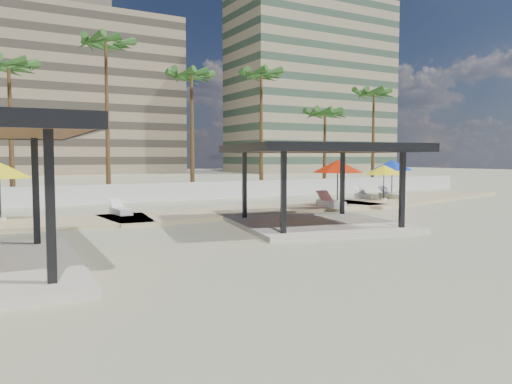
% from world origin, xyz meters
% --- Properties ---
extents(ground, '(200.00, 200.00, 0.00)m').
position_xyz_m(ground, '(0.00, 0.00, 0.00)').
color(ground, tan).
rests_on(ground, ground).
extents(promenade, '(44.45, 7.97, 0.24)m').
position_xyz_m(promenade, '(2.00, 7.67, 0.06)').
color(promenade, '#C6B284').
rests_on(promenade, ground).
extents(boundary_wall, '(56.00, 0.30, 1.20)m').
position_xyz_m(boundary_wall, '(0.00, 16.00, 0.60)').
color(boundary_wall, silver).
rests_on(boundary_wall, ground).
extents(building_mid, '(38.00, 16.00, 30.40)m').
position_xyz_m(building_mid, '(4.00, 78.00, 14.27)').
color(building_mid, '#847259').
rests_on(building_mid, ground).
extents(building_east, '(32.00, 15.00, 36.40)m').
position_xyz_m(building_east, '(48.00, 66.00, 17.27)').
color(building_east, gray).
rests_on(building_east, ground).
extents(pavilion_central, '(8.05, 8.05, 3.46)m').
position_xyz_m(pavilion_central, '(1.50, 0.94, 2.06)').
color(pavilion_central, beige).
rests_on(pavilion_central, ground).
extents(umbrella_c, '(3.83, 3.83, 2.60)m').
position_xyz_m(umbrella_c, '(6.47, 5.80, 2.41)').
color(umbrella_c, beige).
rests_on(umbrella_c, promenade).
extents(umbrella_d, '(3.45, 3.45, 2.55)m').
position_xyz_m(umbrella_d, '(13.93, 9.20, 2.37)').
color(umbrella_d, beige).
rests_on(umbrella_d, promenade).
extents(umbrella_e, '(2.75, 2.75, 2.25)m').
position_xyz_m(umbrella_e, '(11.81, 7.78, 2.11)').
color(umbrella_e, beige).
rests_on(umbrella_e, promenade).
extents(lounger_a, '(0.72, 1.90, 0.71)m').
position_xyz_m(lounger_a, '(-4.92, 8.15, 0.35)').
color(lounger_a, silver).
rests_on(lounger_a, promenade).
extents(lounger_b, '(1.12, 2.36, 0.86)m').
position_xyz_m(lounger_b, '(6.03, 5.85, 0.39)').
color(lounger_b, silver).
rests_on(lounger_b, promenade).
extents(lounger_c, '(0.79, 1.96, 0.73)m').
position_xyz_m(lounger_c, '(11.64, 9.24, 0.35)').
color(lounger_c, silver).
rests_on(lounger_c, promenade).
extents(lounger_d, '(0.70, 2.05, 0.77)m').
position_xyz_m(lounger_d, '(13.20, 8.47, 0.37)').
color(lounger_d, silver).
rests_on(lounger_d, promenade).
extents(palm_c, '(3.00, 3.00, 9.28)m').
position_xyz_m(palm_c, '(-9.00, 18.10, 8.12)').
color(palm_c, brown).
rests_on(palm_c, ground).
extents(palm_d, '(3.00, 3.00, 11.47)m').
position_xyz_m(palm_d, '(-3.00, 18.90, 10.16)').
color(palm_d, brown).
rests_on(palm_d, ground).
extents(palm_e, '(3.00, 3.00, 9.72)m').
position_xyz_m(palm_e, '(3.00, 18.40, 8.53)').
color(palm_e, brown).
rests_on(palm_e, ground).
extents(palm_f, '(3.00, 3.00, 10.30)m').
position_xyz_m(palm_f, '(9.00, 18.60, 9.08)').
color(palm_f, brown).
rests_on(palm_f, ground).
extents(palm_g, '(3.00, 3.00, 7.46)m').
position_xyz_m(palm_g, '(15.00, 18.20, 6.40)').
color(palm_g, brown).
rests_on(palm_g, ground).
extents(palm_h, '(3.00, 3.00, 9.60)m').
position_xyz_m(palm_h, '(21.00, 18.80, 8.42)').
color(palm_h, brown).
rests_on(palm_h, ground).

